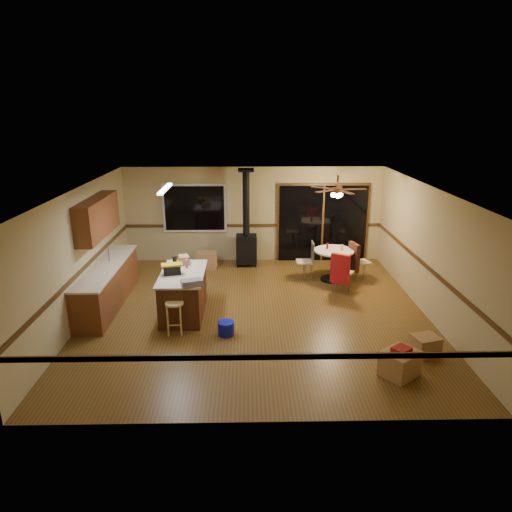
{
  "coord_description": "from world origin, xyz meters",
  "views": [
    {
      "loc": [
        -0.19,
        -8.71,
        4.09
      ],
      "look_at": [
        0.0,
        0.3,
        1.15
      ],
      "focal_mm": 32.0,
      "sensor_mm": 36.0,
      "label": 1
    }
  ],
  "objects_px": {
    "kitchen_island": "(184,293)",
    "chair_near": "(341,269)",
    "box_under_window": "(207,260)",
    "blue_bucket": "(226,328)",
    "box_corner_b": "(425,345)",
    "toolbox_grey": "(192,283)",
    "bar_stool": "(175,318)",
    "chair_left": "(309,256)",
    "box_corner_a": "(400,363)",
    "toolbox_black": "(172,270)",
    "wood_stove": "(246,239)",
    "chair_right": "(355,257)",
    "dining_table": "(334,260)"
  },
  "relations": [
    {
      "from": "kitchen_island",
      "to": "box_corner_b",
      "type": "height_order",
      "value": "kitchen_island"
    },
    {
      "from": "chair_right",
      "to": "box_corner_b",
      "type": "bearing_deg",
      "value": -83.37
    },
    {
      "from": "kitchen_island",
      "to": "toolbox_black",
      "type": "bearing_deg",
      "value": -158.13
    },
    {
      "from": "box_under_window",
      "to": "box_corner_a",
      "type": "bearing_deg",
      "value": -56.19
    },
    {
      "from": "toolbox_grey",
      "to": "bar_stool",
      "type": "relative_size",
      "value": 0.63
    },
    {
      "from": "wood_stove",
      "to": "chair_right",
      "type": "bearing_deg",
      "value": -23.79
    },
    {
      "from": "bar_stool",
      "to": "chair_left",
      "type": "relative_size",
      "value": 1.23
    },
    {
      "from": "toolbox_black",
      "to": "box_corner_b",
      "type": "bearing_deg",
      "value": -20.16
    },
    {
      "from": "bar_stool",
      "to": "chair_left",
      "type": "height_order",
      "value": "chair_left"
    },
    {
      "from": "kitchen_island",
      "to": "box_under_window",
      "type": "relative_size",
      "value": 3.14
    },
    {
      "from": "toolbox_grey",
      "to": "box_corner_b",
      "type": "bearing_deg",
      "value": -14.2
    },
    {
      "from": "blue_bucket",
      "to": "box_corner_a",
      "type": "height_order",
      "value": "box_corner_a"
    },
    {
      "from": "chair_left",
      "to": "box_under_window",
      "type": "xyz_separation_m",
      "value": [
        -2.61,
        0.88,
        -0.37
      ]
    },
    {
      "from": "dining_table",
      "to": "box_corner_a",
      "type": "distance_m",
      "value": 4.28
    },
    {
      "from": "blue_bucket",
      "to": "box_corner_b",
      "type": "bearing_deg",
      "value": -13.02
    },
    {
      "from": "bar_stool",
      "to": "dining_table",
      "type": "bearing_deg",
      "value": 38.19
    },
    {
      "from": "chair_right",
      "to": "bar_stool",
      "type": "bearing_deg",
      "value": -145.58
    },
    {
      "from": "toolbox_grey",
      "to": "wood_stove",
      "type": "bearing_deg",
      "value": 74.8
    },
    {
      "from": "kitchen_island",
      "to": "blue_bucket",
      "type": "relative_size",
      "value": 5.38
    },
    {
      "from": "chair_near",
      "to": "box_corner_b",
      "type": "xyz_separation_m",
      "value": [
        0.95,
        -2.78,
        -0.42
      ]
    },
    {
      "from": "toolbox_black",
      "to": "bar_stool",
      "type": "height_order",
      "value": "toolbox_black"
    },
    {
      "from": "bar_stool",
      "to": "box_corner_b",
      "type": "distance_m",
      "value": 4.53
    },
    {
      "from": "box_corner_a",
      "to": "toolbox_black",
      "type": "bearing_deg",
      "value": 149.62
    },
    {
      "from": "wood_stove",
      "to": "box_under_window",
      "type": "distance_m",
      "value": 1.2
    },
    {
      "from": "toolbox_black",
      "to": "wood_stove",
      "type": "bearing_deg",
      "value": 64.46
    },
    {
      "from": "toolbox_black",
      "to": "box_under_window",
      "type": "distance_m",
      "value": 3.06
    },
    {
      "from": "kitchen_island",
      "to": "toolbox_grey",
      "type": "relative_size",
      "value": 4.23
    },
    {
      "from": "bar_stool",
      "to": "box_corner_a",
      "type": "height_order",
      "value": "bar_stool"
    },
    {
      "from": "box_corner_b",
      "to": "wood_stove",
      "type": "bearing_deg",
      "value": 122.7
    },
    {
      "from": "toolbox_grey",
      "to": "chair_right",
      "type": "bearing_deg",
      "value": 35.12
    },
    {
      "from": "box_corner_b",
      "to": "chair_near",
      "type": "bearing_deg",
      "value": 108.79
    },
    {
      "from": "wood_stove",
      "to": "box_corner_a",
      "type": "bearing_deg",
      "value": -65.81
    },
    {
      "from": "toolbox_black",
      "to": "bar_stool",
      "type": "xyz_separation_m",
      "value": [
        0.14,
        -0.8,
        -0.68
      ]
    },
    {
      "from": "blue_bucket",
      "to": "box_under_window",
      "type": "relative_size",
      "value": 0.58
    },
    {
      "from": "kitchen_island",
      "to": "toolbox_grey",
      "type": "bearing_deg",
      "value": -69.05
    },
    {
      "from": "bar_stool",
      "to": "chair_near",
      "type": "relative_size",
      "value": 0.91
    },
    {
      "from": "chair_left",
      "to": "chair_near",
      "type": "relative_size",
      "value": 0.74
    },
    {
      "from": "toolbox_grey",
      "to": "box_under_window",
      "type": "relative_size",
      "value": 0.74
    },
    {
      "from": "chair_left",
      "to": "bar_stool",
      "type": "bearing_deg",
      "value": -135.53
    },
    {
      "from": "kitchen_island",
      "to": "wood_stove",
      "type": "height_order",
      "value": "wood_stove"
    },
    {
      "from": "toolbox_grey",
      "to": "chair_right",
      "type": "distance_m",
      "value": 4.53
    },
    {
      "from": "dining_table",
      "to": "chair_right",
      "type": "relative_size",
      "value": 1.39
    },
    {
      "from": "wood_stove",
      "to": "chair_right",
      "type": "height_order",
      "value": "wood_stove"
    },
    {
      "from": "kitchen_island",
      "to": "chair_right",
      "type": "height_order",
      "value": "chair_right"
    },
    {
      "from": "blue_bucket",
      "to": "kitchen_island",
      "type": "bearing_deg",
      "value": 133.59
    },
    {
      "from": "wood_stove",
      "to": "bar_stool",
      "type": "distance_m",
      "value": 4.17
    },
    {
      "from": "dining_table",
      "to": "wood_stove",
      "type": "bearing_deg",
      "value": 151.17
    },
    {
      "from": "box_under_window",
      "to": "kitchen_island",
      "type": "bearing_deg",
      "value": -94.76
    },
    {
      "from": "toolbox_grey",
      "to": "toolbox_black",
      "type": "height_order",
      "value": "toolbox_black"
    },
    {
      "from": "kitchen_island",
      "to": "chair_near",
      "type": "xyz_separation_m",
      "value": [
        3.44,
        1.02,
        0.14
      ]
    }
  ]
}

